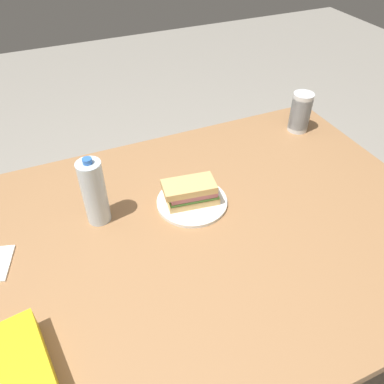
% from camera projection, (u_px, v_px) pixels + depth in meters
% --- Properties ---
extents(ground_plane, '(8.00, 8.00, 0.00)m').
position_uv_depth(ground_plane, '(182.00, 356.00, 1.67)').
color(ground_plane, gray).
extents(dining_table, '(1.74, 1.11, 0.76)m').
position_uv_depth(dining_table, '(178.00, 255.00, 1.23)').
color(dining_table, '#9E7047').
rests_on(dining_table, ground_plane).
extents(paper_plate, '(0.24, 0.24, 0.01)m').
position_uv_depth(paper_plate, '(192.00, 202.00, 1.29)').
color(paper_plate, white).
rests_on(paper_plate, dining_table).
extents(sandwich, '(0.19, 0.12, 0.08)m').
position_uv_depth(sandwich, '(191.00, 192.00, 1.26)').
color(sandwich, '#DBB26B').
rests_on(sandwich, paper_plate).
extents(chip_bag, '(0.18, 0.25, 0.07)m').
position_uv_depth(chip_bag, '(14.00, 373.00, 0.83)').
color(chip_bag, yellow).
rests_on(chip_bag, dining_table).
extents(water_bottle_tall, '(0.07, 0.07, 0.24)m').
position_uv_depth(water_bottle_tall, '(94.00, 192.00, 1.17)').
color(water_bottle_tall, silver).
rests_on(water_bottle_tall, dining_table).
extents(plastic_cup_stack, '(0.08, 0.08, 0.17)m').
position_uv_depth(plastic_cup_stack, '(300.00, 112.00, 1.59)').
color(plastic_cup_stack, silver).
rests_on(plastic_cup_stack, dining_table).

